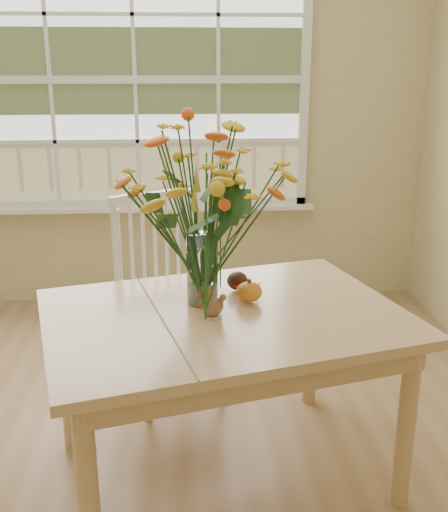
{
  "coord_description": "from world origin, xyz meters",
  "views": [
    {
      "loc": [
        0.3,
        -1.91,
        1.62
      ],
      "look_at": [
        0.45,
        0.23,
        0.95
      ],
      "focal_mm": 42.0,
      "sensor_mm": 36.0,
      "label": 1
    }
  ],
  "objects": [
    {
      "name": "window",
      "position": [
        0.0,
        2.21,
        1.53
      ],
      "size": [
        2.42,
        0.12,
        1.74
      ],
      "color": "silver",
      "rests_on": "wall_back"
    },
    {
      "name": "dining_table",
      "position": [
        0.45,
        0.21,
        0.63
      ],
      "size": [
        1.56,
        1.28,
        0.73
      ],
      "rotation": [
        0.0,
        0.0,
        0.26
      ],
      "color": "tan",
      "rests_on": "floor"
    },
    {
      "name": "turkey_figurine",
      "position": [
        0.4,
        0.16,
        0.77
      ],
      "size": [
        0.11,
        0.1,
        0.11
      ],
      "rotation": [
        0.0,
        0.0,
        0.49
      ],
      "color": "#CCB78C",
      "rests_on": "dining_table"
    },
    {
      "name": "pumpkin",
      "position": [
        0.56,
        0.31,
        0.77
      ],
      "size": [
        0.1,
        0.1,
        0.08
      ],
      "primitive_type": "ellipsoid",
      "color": "orange",
      "rests_on": "dining_table"
    },
    {
      "name": "wall_back",
      "position": [
        0.0,
        2.25,
        1.35
      ],
      "size": [
        4.0,
        0.02,
        2.7
      ],
      "primitive_type": "cube",
      "color": "#C7B57F",
      "rests_on": "floor"
    },
    {
      "name": "windsor_chair",
      "position": [
        0.2,
        0.95,
        0.56
      ],
      "size": [
        0.61,
        0.6,
        1.01
      ],
      "rotation": [
        0.0,
        0.0,
        0.43
      ],
      "color": "white",
      "rests_on": "floor"
    },
    {
      "name": "flower_vase",
      "position": [
        0.37,
        0.32,
        1.14
      ],
      "size": [
        0.58,
        0.58,
        0.69
      ],
      "color": "white",
      "rests_on": "dining_table"
    },
    {
      "name": "dark_gourd",
      "position": [
        0.52,
        0.44,
        0.76
      ],
      "size": [
        0.12,
        0.09,
        0.08
      ],
      "color": "#38160F",
      "rests_on": "dining_table"
    }
  ]
}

